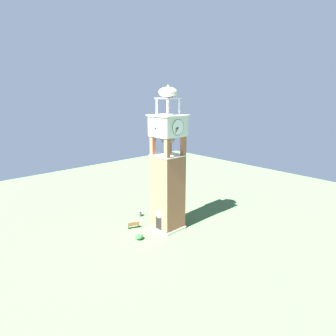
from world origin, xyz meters
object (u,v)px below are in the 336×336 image
(clock_tower, at_px, (168,174))
(park_bench, at_px, (133,225))
(lamp_post, at_px, (155,194))
(trash_bin, at_px, (140,214))

(clock_tower, bearing_deg, park_bench, -131.94)
(lamp_post, bearing_deg, clock_tower, -25.07)
(clock_tower, bearing_deg, lamp_post, 154.93)
(trash_bin, bearing_deg, clock_tower, 4.47)
(lamp_post, relative_size, trash_bin, 4.60)
(clock_tower, xyz_separation_m, trash_bin, (-5.76, -0.45, -7.24))
(trash_bin, bearing_deg, lamp_post, 95.37)
(clock_tower, height_order, park_bench, clock_tower)
(clock_tower, bearing_deg, trash_bin, -175.53)
(park_bench, xyz_separation_m, trash_bin, (-2.63, 3.03, -0.08))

